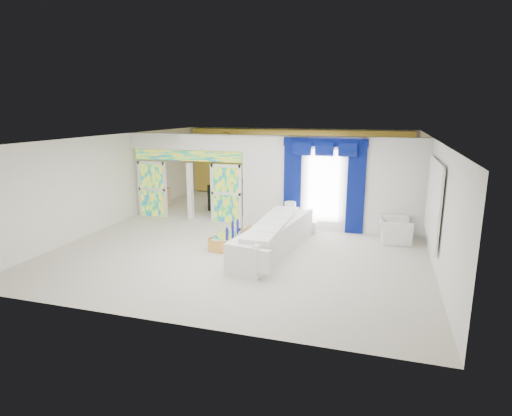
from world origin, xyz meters
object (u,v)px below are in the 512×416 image
(coffee_table, at_px, (231,238))
(armchair, at_px, (394,230))
(grand_piano, at_px, (239,196))
(white_sofa, at_px, (274,239))
(console_table, at_px, (299,226))

(coffee_table, xyz_separation_m, armchair, (4.49, 1.67, 0.16))
(armchair, relative_size, grand_piano, 0.53)
(white_sofa, xyz_separation_m, grand_piano, (-2.62, 4.70, 0.12))
(coffee_table, xyz_separation_m, console_table, (1.63, 1.82, 0.01))
(white_sofa, bearing_deg, console_table, 91.01)
(white_sofa, distance_m, console_table, 2.15)
(armchair, distance_m, grand_piano, 6.38)
(coffee_table, height_order, armchair, armchair)
(white_sofa, height_order, armchair, white_sofa)
(console_table, bearing_deg, armchair, -3.02)
(grand_piano, bearing_deg, coffee_table, -57.18)
(white_sofa, distance_m, armchair, 3.71)
(white_sofa, relative_size, grand_piano, 2.02)
(white_sofa, bearing_deg, coffee_table, 175.98)
(white_sofa, relative_size, armchair, 3.78)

